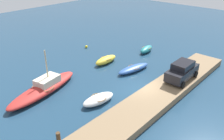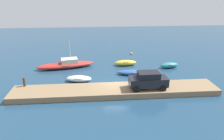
{
  "view_description": "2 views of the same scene",
  "coord_description": "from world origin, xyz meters",
  "px_view_note": "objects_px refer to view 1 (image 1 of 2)",
  "views": [
    {
      "loc": [
        -15.95,
        -10.6,
        11.45
      ],
      "look_at": [
        -0.34,
        3.43,
        1.16
      ],
      "focal_mm": 37.71,
      "sensor_mm": 36.0,
      "label": 1
    },
    {
      "loc": [
        -2.07,
        -21.46,
        10.27
      ],
      "look_at": [
        -0.04,
        2.27,
        1.07
      ],
      "focal_mm": 32.89,
      "sensor_mm": 36.0,
      "label": 2
    }
  ],
  "objects_px": {
    "rowboat_blue": "(134,68)",
    "parked_car": "(182,71)",
    "mooring_post_west": "(59,139)",
    "marker_buoy": "(86,47)",
    "rowboat_white": "(98,99)",
    "sailboat_red": "(44,88)",
    "rowboat_yellow": "(106,60)",
    "mooring_post_mid_west": "(177,64)",
    "dinghy_teal": "(146,49)"
  },
  "relations": [
    {
      "from": "mooring_post_west",
      "to": "marker_buoy",
      "type": "relative_size",
      "value": 2.69
    },
    {
      "from": "rowboat_blue",
      "to": "mooring_post_mid_west",
      "type": "relative_size",
      "value": 5.7
    },
    {
      "from": "sailboat_red",
      "to": "rowboat_white",
      "type": "bearing_deg",
      "value": -77.81
    },
    {
      "from": "rowboat_blue",
      "to": "parked_car",
      "type": "height_order",
      "value": "parked_car"
    },
    {
      "from": "rowboat_yellow",
      "to": "mooring_post_mid_west",
      "type": "distance_m",
      "value": 8.11
    },
    {
      "from": "dinghy_teal",
      "to": "parked_car",
      "type": "distance_m",
      "value": 9.07
    },
    {
      "from": "mooring_post_mid_west",
      "to": "parked_car",
      "type": "distance_m",
      "value": 2.84
    },
    {
      "from": "sailboat_red",
      "to": "marker_buoy",
      "type": "xyz_separation_m",
      "value": [
        10.44,
        5.71,
        -0.32
      ]
    },
    {
      "from": "rowboat_yellow",
      "to": "rowboat_white",
      "type": "relative_size",
      "value": 1.01
    },
    {
      "from": "mooring_post_mid_west",
      "to": "rowboat_yellow",
      "type": "bearing_deg",
      "value": 114.34
    },
    {
      "from": "rowboat_yellow",
      "to": "dinghy_teal",
      "type": "height_order",
      "value": "rowboat_yellow"
    },
    {
      "from": "rowboat_white",
      "to": "mooring_post_mid_west",
      "type": "height_order",
      "value": "mooring_post_mid_west"
    },
    {
      "from": "rowboat_blue",
      "to": "mooring_post_west",
      "type": "xyz_separation_m",
      "value": [
        -12.6,
        -3.66,
        0.8
      ]
    },
    {
      "from": "dinghy_teal",
      "to": "marker_buoy",
      "type": "relative_size",
      "value": 7.71
    },
    {
      "from": "dinghy_teal",
      "to": "marker_buoy",
      "type": "xyz_separation_m",
      "value": [
        -4.23,
        6.95,
        -0.21
      ]
    },
    {
      "from": "mooring_post_west",
      "to": "rowboat_blue",
      "type": "bearing_deg",
      "value": 16.21
    },
    {
      "from": "rowboat_white",
      "to": "mooring_post_mid_west",
      "type": "distance_m",
      "value": 10.05
    },
    {
      "from": "rowboat_yellow",
      "to": "mooring_post_west",
      "type": "bearing_deg",
      "value": -149.95
    },
    {
      "from": "rowboat_blue",
      "to": "mooring_post_west",
      "type": "distance_m",
      "value": 13.15
    },
    {
      "from": "dinghy_teal",
      "to": "rowboat_blue",
      "type": "bearing_deg",
      "value": -167.42
    },
    {
      "from": "sailboat_red",
      "to": "mooring_post_mid_west",
      "type": "xyz_separation_m",
      "value": [
        11.92,
        -7.08,
        0.49
      ]
    },
    {
      "from": "sailboat_red",
      "to": "parked_car",
      "type": "relative_size",
      "value": 2.05
    },
    {
      "from": "sailboat_red",
      "to": "parked_car",
      "type": "distance_m",
      "value": 13.03
    },
    {
      "from": "rowboat_blue",
      "to": "mooring_post_mid_west",
      "type": "distance_m",
      "value": 4.7
    },
    {
      "from": "sailboat_red",
      "to": "parked_car",
      "type": "xyz_separation_m",
      "value": [
        9.65,
        -8.7,
        1.04
      ]
    },
    {
      "from": "mooring_post_mid_west",
      "to": "rowboat_blue",
      "type": "bearing_deg",
      "value": 127.93
    },
    {
      "from": "sailboat_red",
      "to": "dinghy_teal",
      "type": "xyz_separation_m",
      "value": [
        14.67,
        -1.24,
        -0.12
      ]
    },
    {
      "from": "marker_buoy",
      "to": "mooring_post_west",
      "type": "bearing_deg",
      "value": -137.54
    },
    {
      "from": "rowboat_white",
      "to": "dinghy_teal",
      "type": "relative_size",
      "value": 1.14
    },
    {
      "from": "rowboat_blue",
      "to": "mooring_post_mid_west",
      "type": "bearing_deg",
      "value": -42.23
    },
    {
      "from": "rowboat_white",
      "to": "rowboat_blue",
      "type": "bearing_deg",
      "value": 20.21
    },
    {
      "from": "rowboat_blue",
      "to": "dinghy_teal",
      "type": "xyz_separation_m",
      "value": [
        5.61,
        2.18,
        0.08
      ]
    },
    {
      "from": "rowboat_blue",
      "to": "mooring_post_west",
      "type": "height_order",
      "value": "mooring_post_west"
    },
    {
      "from": "sailboat_red",
      "to": "dinghy_teal",
      "type": "distance_m",
      "value": 14.72
    },
    {
      "from": "mooring_post_mid_west",
      "to": "marker_buoy",
      "type": "relative_size",
      "value": 2.08
    },
    {
      "from": "rowboat_yellow",
      "to": "mooring_post_west",
      "type": "distance_m",
      "value": 14.21
    },
    {
      "from": "rowboat_yellow",
      "to": "parked_car",
      "type": "bearing_deg",
      "value": -84.5
    },
    {
      "from": "rowboat_white",
      "to": "mooring_post_mid_west",
      "type": "relative_size",
      "value": 4.22
    },
    {
      "from": "parked_car",
      "to": "rowboat_white",
      "type": "bearing_deg",
      "value": 152.88
    },
    {
      "from": "rowboat_blue",
      "to": "parked_car",
      "type": "xyz_separation_m",
      "value": [
        0.58,
        -5.28,
        1.24
      ]
    },
    {
      "from": "marker_buoy",
      "to": "parked_car",
      "type": "bearing_deg",
      "value": -93.16
    },
    {
      "from": "rowboat_white",
      "to": "dinghy_teal",
      "type": "bearing_deg",
      "value": 24.33
    },
    {
      "from": "rowboat_white",
      "to": "mooring_post_west",
      "type": "xyz_separation_m",
      "value": [
        -5.66,
        -2.16,
        0.75
      ]
    },
    {
      "from": "dinghy_teal",
      "to": "mooring_post_west",
      "type": "bearing_deg",
      "value": -170.85
    },
    {
      "from": "mooring_post_west",
      "to": "mooring_post_mid_west",
      "type": "distance_m",
      "value": 15.46
    },
    {
      "from": "mooring_post_mid_west",
      "to": "marker_buoy",
      "type": "height_order",
      "value": "mooring_post_mid_west"
    },
    {
      "from": "mooring_post_west",
      "to": "mooring_post_mid_west",
      "type": "xyz_separation_m",
      "value": [
        15.46,
        0.0,
        -0.11
      ]
    },
    {
      "from": "dinghy_teal",
      "to": "mooring_post_mid_west",
      "type": "distance_m",
      "value": 6.49
    },
    {
      "from": "rowboat_yellow",
      "to": "rowboat_blue",
      "type": "bearing_deg",
      "value": -83.87
    },
    {
      "from": "rowboat_white",
      "to": "sailboat_red",
      "type": "height_order",
      "value": "sailboat_red"
    }
  ]
}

